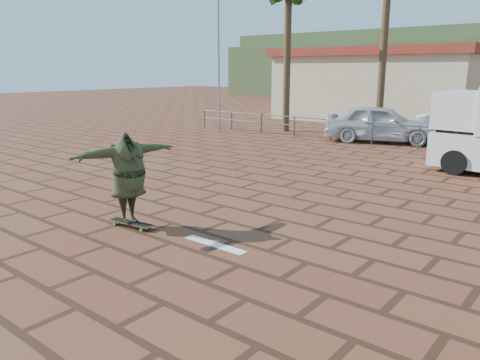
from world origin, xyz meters
name	(u,v)px	position (x,y,z in m)	size (l,w,h in m)	color
ground	(228,221)	(0.00, 0.00, 0.00)	(120.00, 120.00, 0.00)	brown
paint_stripe	(215,244)	(0.70, -1.20, 0.00)	(1.40, 0.22, 0.01)	white
guardrail	(419,133)	(0.00, 12.00, 0.68)	(24.06, 0.06, 1.00)	#47494F
flagpole	(220,40)	(-9.87, 11.00, 4.64)	(1.30, 0.10, 8.00)	gray
building_west	(380,84)	(-6.00, 22.00, 2.28)	(12.60, 7.60, 4.50)	beige
hill_back	(369,63)	(-22.00, 56.00, 4.00)	(35.00, 14.00, 8.00)	#384C28
longboard	(131,223)	(-1.34, -1.55, 0.09)	(1.10, 0.40, 0.11)	olive
skateboarder	(129,178)	(-1.34, -1.55, 1.05)	(2.33, 0.63, 1.90)	#363A1F
car_silver	(381,123)	(-2.05, 13.00, 0.84)	(1.98, 4.91, 1.67)	#BABCC1
car_white	(468,123)	(0.74, 16.50, 0.73)	(1.55, 4.45, 1.47)	white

